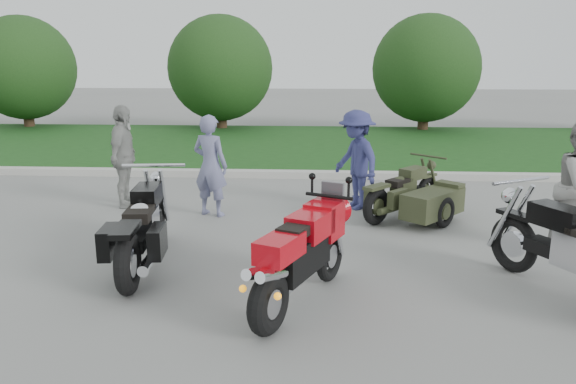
# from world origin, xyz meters

# --- Properties ---
(ground) EXTENTS (80.00, 80.00, 0.00)m
(ground) POSITION_xyz_m (0.00, 0.00, 0.00)
(ground) COLOR gray
(ground) RESTS_ON ground
(curb) EXTENTS (60.00, 0.30, 0.15)m
(curb) POSITION_xyz_m (0.00, 6.00, 0.07)
(curb) COLOR #B9B6AE
(curb) RESTS_ON ground
(grass_strip) EXTENTS (60.00, 8.00, 0.14)m
(grass_strip) POSITION_xyz_m (0.00, 10.15, 0.07)
(grass_strip) COLOR #265D20
(grass_strip) RESTS_ON ground
(tree_far_left) EXTENTS (3.60, 3.60, 4.00)m
(tree_far_left) POSITION_xyz_m (-10.00, 13.50, 2.19)
(tree_far_left) COLOR #3F2B1C
(tree_far_left) RESTS_ON ground
(tree_mid_left) EXTENTS (3.60, 3.60, 4.00)m
(tree_mid_left) POSITION_xyz_m (-3.00, 13.50, 2.19)
(tree_mid_left) COLOR #3F2B1C
(tree_mid_left) RESTS_ON ground
(tree_mid_right) EXTENTS (3.60, 3.60, 4.00)m
(tree_mid_right) POSITION_xyz_m (4.00, 13.50, 2.19)
(tree_mid_right) COLOR #3F2B1C
(tree_mid_right) RESTS_ON ground
(sportbike_red) EXTENTS (1.02, 2.01, 1.01)m
(sportbike_red) POSITION_xyz_m (0.30, -0.51, 0.59)
(sportbike_red) COLOR black
(sportbike_red) RESTS_ON ground
(cruiser_left) EXTENTS (0.57, 2.51, 0.97)m
(cruiser_left) POSITION_xyz_m (-1.72, 0.48, 0.49)
(cruiser_left) COLOR black
(cruiser_left) RESTS_ON ground
(cruiser_sidecar) EXTENTS (1.72, 1.86, 0.79)m
(cruiser_sidecar) POSITION_xyz_m (2.09, 2.77, 0.37)
(cruiser_sidecar) COLOR black
(cruiser_sidecar) RESTS_ON ground
(person_stripe) EXTENTS (0.72, 0.60, 1.70)m
(person_stripe) POSITION_xyz_m (-1.33, 2.95, 0.85)
(person_stripe) COLOR slate
(person_stripe) RESTS_ON ground
(person_denim) EXTENTS (1.12, 1.29, 1.73)m
(person_denim) POSITION_xyz_m (1.11, 3.54, 0.86)
(person_denim) COLOR navy
(person_denim) RESTS_ON ground
(person_back) EXTENTS (0.47, 1.07, 1.80)m
(person_back) POSITION_xyz_m (-2.94, 3.38, 0.90)
(person_back) COLOR #9B9C96
(person_back) RESTS_ON ground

